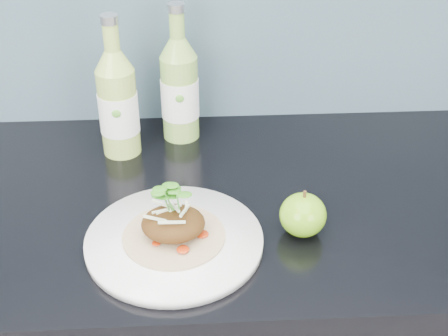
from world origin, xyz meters
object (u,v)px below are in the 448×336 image
Objects in this scene: cider_bottle_left at (118,103)px; cider_bottle_right at (180,89)px; dinner_plate at (174,241)px; green_apple at (303,215)px.

cider_bottle_left and cider_bottle_right have the same top height.
cider_bottle_left is at bearing 109.71° from dinner_plate.
green_apple is (0.20, 0.02, 0.03)m from dinner_plate.
dinner_plate is at bearing -53.66° from cider_bottle_left.
dinner_plate is at bearing -72.09° from cider_bottle_right.
cider_bottle_left is 0.12m from cider_bottle_right.
green_apple is 0.30× the size of cider_bottle_right.
dinner_plate is 0.35m from cider_bottle_right.
dinner_plate is 1.26× the size of cider_bottle_right.
green_apple is 0.30× the size of cider_bottle_left.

